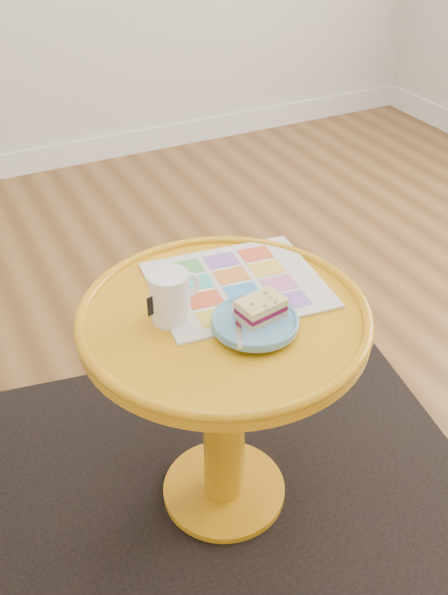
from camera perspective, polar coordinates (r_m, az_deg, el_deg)
name	(u,v)px	position (r m, az deg, el deg)	size (l,w,h in m)	color
floor	(274,416)	(1.97, 4.30, -10.12)	(4.00, 4.00, 0.00)	brown
rug	(224,492)	(1.78, 0.00, -16.39)	(1.30, 1.10, 0.01)	black
side_table	(224,372)	(1.47, 0.00, -6.44)	(0.61, 0.61, 0.58)	orange
newspaper	(237,285)	(1.45, 1.12, 1.11)	(0.37, 0.31, 0.01)	silver
mug	(171,295)	(1.33, -4.62, 0.20)	(0.12, 0.08, 0.11)	white
plate	(255,323)	(1.32, 2.69, -2.17)	(0.17, 0.17, 0.02)	#5B99C2
cake_slice	(261,308)	(1.31, 3.19, -0.92)	(0.10, 0.08, 0.04)	#D3BC8C
fork	(238,323)	(1.30, 1.22, -2.20)	(0.07, 0.14, 0.00)	silver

